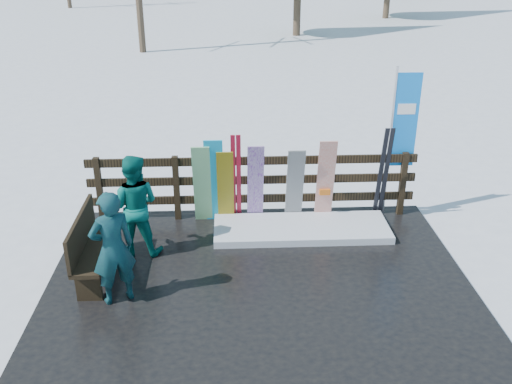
{
  "coord_description": "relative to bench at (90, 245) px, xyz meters",
  "views": [
    {
      "loc": [
        -0.37,
        -6.71,
        4.61
      ],
      "look_at": [
        -0.0,
        1.0,
        1.1
      ],
      "focal_mm": 40.0,
      "sensor_mm": 36.0,
      "label": 1
    }
  ],
  "objects": [
    {
      "name": "snowboard_4",
      "position": [
        3.08,
        1.56,
        0.17
      ],
      "size": [
        0.29,
        0.37,
        1.36
      ],
      "primitive_type": "cube",
      "rotation": [
        0.25,
        0.0,
        0.0
      ],
      "color": "black",
      "rests_on": "deck"
    },
    {
      "name": "snowboard_2",
      "position": [
        1.92,
        1.56,
        0.16
      ],
      "size": [
        0.27,
        0.31,
        1.35
      ],
      "primitive_type": "cube",
      "rotation": [
        0.21,
        0.0,
        0.0
      ],
      "color": "yellow",
      "rests_on": "deck"
    },
    {
      "name": "person_front",
      "position": [
        0.45,
        -0.61,
        0.29
      ],
      "size": [
        0.69,
        0.61,
        1.6
      ],
      "primitive_type": "imported",
      "rotation": [
        0.0,
        0.0,
        3.62
      ],
      "color": "#0F4E43",
      "rests_on": "deck"
    },
    {
      "name": "snowboard_0",
      "position": [
        1.73,
        1.56,
        0.27
      ],
      "size": [
        0.3,
        0.37,
        1.56
      ],
      "primitive_type": "cube",
      "rotation": [
        0.22,
        0.0,
        0.0
      ],
      "color": "#16B0E1",
      "rests_on": "deck"
    },
    {
      "name": "snowboard_3",
      "position": [
        2.42,
        1.56,
        0.21
      ],
      "size": [
        0.27,
        0.38,
        1.45
      ],
      "primitive_type": "cube",
      "rotation": [
        0.24,
        0.0,
        0.0
      ],
      "color": "silver",
      "rests_on": "deck"
    },
    {
      "name": "fence",
      "position": [
        2.38,
        1.78,
        0.14
      ],
      "size": [
        5.6,
        0.1,
        1.15
      ],
      "color": "black",
      "rests_on": "deck"
    },
    {
      "name": "ski_pair_a",
      "position": [
        2.1,
        1.63,
        0.29
      ],
      "size": [
        0.16,
        0.26,
        1.6
      ],
      "color": "#A9142B",
      "rests_on": "deck"
    },
    {
      "name": "snowboard_1",
      "position": [
        1.53,
        1.56,
        0.21
      ],
      "size": [
        0.3,
        0.37,
        1.45
      ],
      "primitive_type": "cube",
      "rotation": [
        0.23,
        0.0,
        0.0
      ],
      "color": "silver",
      "rests_on": "deck"
    },
    {
      "name": "snow_patch",
      "position": [
        3.16,
        1.18,
        -0.46
      ],
      "size": [
        2.89,
        1.0,
        0.12
      ],
      "primitive_type": "cube",
      "color": "white",
      "rests_on": "deck"
    },
    {
      "name": "bench",
      "position": [
        0.0,
        0.0,
        0.0
      ],
      "size": [
        0.41,
        1.5,
        0.97
      ],
      "color": "black",
      "rests_on": "deck"
    },
    {
      "name": "ground",
      "position": [
        2.38,
        -0.42,
        -0.6
      ],
      "size": [
        700.0,
        700.0,
        0.0
      ],
      "primitive_type": "plane",
      "color": "white",
      "rests_on": "ground"
    },
    {
      "name": "rental_flag",
      "position": [
        4.87,
        1.83,
        1.09
      ],
      "size": [
        0.45,
        0.04,
        2.6
      ],
      "color": "silver",
      "rests_on": "deck"
    },
    {
      "name": "deck",
      "position": [
        2.38,
        -0.42,
        -0.56
      ],
      "size": [
        6.0,
        5.0,
        0.08
      ],
      "primitive_type": "cube",
      "color": "black",
      "rests_on": "ground"
    },
    {
      "name": "person_back",
      "position": [
        0.55,
        0.67,
        0.28
      ],
      "size": [
        0.84,
        0.69,
        1.6
      ],
      "primitive_type": "imported",
      "rotation": [
        0.0,
        0.0,
        3.03
      ],
      "color": "#076259",
      "rests_on": "deck"
    },
    {
      "name": "ski_pair_b",
      "position": [
        4.58,
        1.63,
        0.33
      ],
      "size": [
        0.17,
        0.34,
        1.69
      ],
      "color": "black",
      "rests_on": "deck"
    },
    {
      "name": "snowboard_5",
      "position": [
        3.59,
        1.56,
        0.23
      ],
      "size": [
        0.29,
        0.29,
        1.5
      ],
      "primitive_type": "cube",
      "rotation": [
        0.18,
        0.0,
        0.0
      ],
      "color": "silver",
      "rests_on": "deck"
    }
  ]
}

